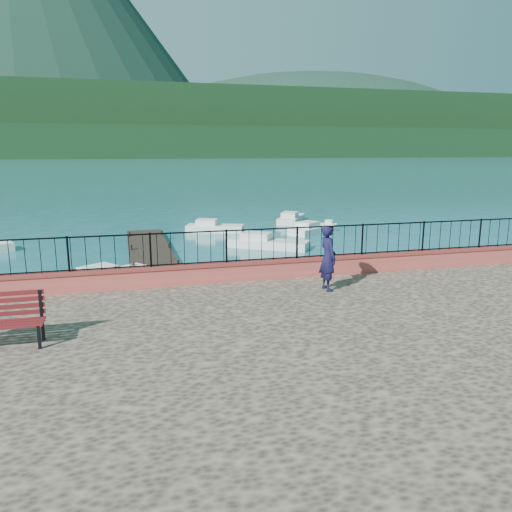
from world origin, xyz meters
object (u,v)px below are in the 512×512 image
person (328,258)px  boat_2 (313,227)px  boat_5 (291,216)px  boat_1 (268,240)px  boat_0 (110,273)px  boat_4 (215,225)px

person → boat_2: bearing=-22.3°
person → boat_5: bearing=-18.6°
boat_1 → boat_2: bearing=76.9°
person → boat_0: person is taller
boat_2 → boat_5: 4.97m
boat_1 → boat_5: same height
boat_2 → boat_4: same height
person → boat_4: bearing=-2.6°
boat_5 → person: bearing=-165.7°
boat_0 → boat_2: same height
boat_0 → boat_5: size_ratio=0.92×
person → boat_1: person is taller
boat_1 → boat_4: (-1.71, 5.90, 0.00)m
boat_2 → boat_4: 6.08m
boat_0 → boat_4: size_ratio=0.99×
person → boat_4: person is taller
boat_0 → boat_2: bearing=0.8°
boat_4 → boat_0: bearing=-98.2°
boat_0 → boat_5: (12.17, 13.92, 0.00)m
boat_5 → boat_1: bearing=-175.6°
boat_1 → boat_4: bearing=140.0°
boat_0 → person: bearing=-85.3°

